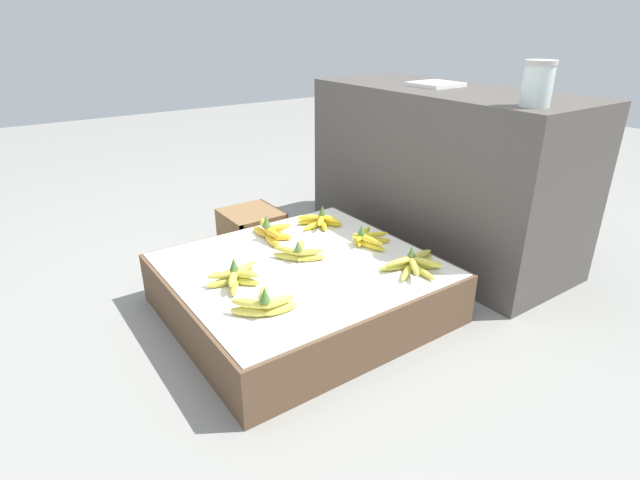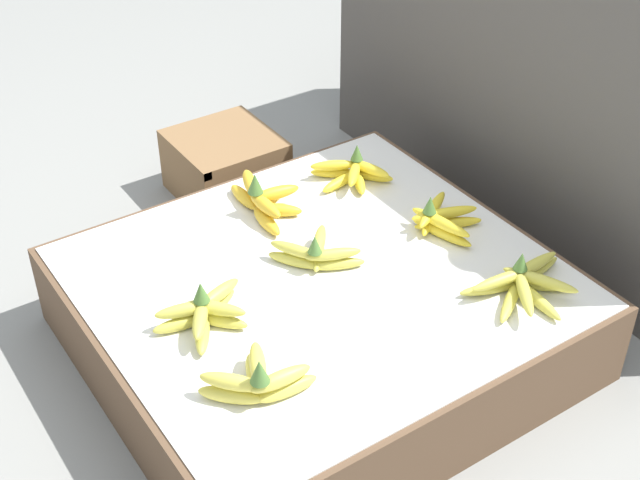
% 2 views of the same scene
% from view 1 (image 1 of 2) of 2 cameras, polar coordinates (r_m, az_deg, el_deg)
% --- Properties ---
extents(ground_plane, '(10.00, 10.00, 0.00)m').
position_cam_1_polar(ground_plane, '(2.05, -2.09, -7.96)').
color(ground_plane, gray).
extents(display_platform, '(0.91, 0.99, 0.21)m').
position_cam_1_polar(display_platform, '(2.00, -2.13, -5.43)').
color(display_platform, brown).
rests_on(display_platform, ground_plane).
extents(back_vendor_table, '(1.36, 0.56, 0.79)m').
position_cam_1_polar(back_vendor_table, '(2.55, 13.52, 7.65)').
color(back_vendor_table, '#4C4742').
rests_on(back_vendor_table, ground_plane).
extents(wooden_crate, '(0.28, 0.28, 0.18)m').
position_cam_1_polar(wooden_crate, '(2.61, -7.82, 1.39)').
color(wooden_crate, olive).
rests_on(wooden_crate, ground_plane).
extents(banana_bunch_front_midleft, '(0.16, 0.21, 0.10)m').
position_cam_1_polar(banana_bunch_front_midleft, '(1.82, -9.61, -4.14)').
color(banana_bunch_front_midleft, gold).
rests_on(banana_bunch_front_midleft, display_platform).
extents(banana_bunch_front_midright, '(0.14, 0.21, 0.11)m').
position_cam_1_polar(banana_bunch_front_midright, '(1.63, -6.43, -7.21)').
color(banana_bunch_front_midright, '#DBCC4C').
rests_on(banana_bunch_front_midright, display_platform).
extents(banana_bunch_middle_left, '(0.24, 0.14, 0.11)m').
position_cam_1_polar(banana_bunch_middle_left, '(2.17, -5.61, 1.00)').
color(banana_bunch_middle_left, gold).
rests_on(banana_bunch_middle_left, display_platform).
extents(banana_bunch_middle_midleft, '(0.16, 0.18, 0.09)m').
position_cam_1_polar(banana_bunch_middle_midleft, '(1.98, -2.39, -1.43)').
color(banana_bunch_middle_midleft, gold).
rests_on(banana_bunch_middle_midleft, display_platform).
extents(banana_bunch_back_left, '(0.17, 0.19, 0.09)m').
position_cam_1_polar(banana_bunch_back_left, '(2.29, -0.04, 2.19)').
color(banana_bunch_back_left, yellow).
rests_on(banana_bunch_back_left, display_platform).
extents(banana_bunch_back_midleft, '(0.21, 0.18, 0.10)m').
position_cam_1_polar(banana_bunch_back_midleft, '(2.11, 5.40, 0.19)').
color(banana_bunch_back_midleft, yellow).
rests_on(banana_bunch_back_midleft, display_platform).
extents(banana_bunch_back_midright, '(0.19, 0.27, 0.09)m').
position_cam_1_polar(banana_bunch_back_midright, '(1.93, 10.63, -2.68)').
color(banana_bunch_back_midright, gold).
rests_on(banana_bunch_back_midright, display_platform).
extents(glass_jar, '(0.11, 0.11, 0.16)m').
position_cam_1_polar(glass_jar, '(2.02, 23.62, 16.08)').
color(glass_jar, silver).
rests_on(glass_jar, back_vendor_table).
extents(foam_tray_white, '(0.20, 0.21, 0.02)m').
position_cam_1_polar(foam_tray_white, '(2.53, 13.09, 16.95)').
color(foam_tray_white, white).
rests_on(foam_tray_white, back_vendor_table).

